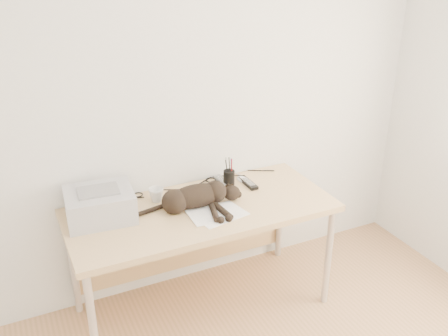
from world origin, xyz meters
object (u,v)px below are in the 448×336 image
desk (196,220)px  mouse (243,178)px  cat (194,198)px  printer (100,204)px  pen_cup (229,178)px  mug (156,195)px

desk → mouse: size_ratio=14.14×
cat → desk: bearing=62.9°
printer → pen_cup: bearing=4.4°
cat → printer: bearing=169.3°
mug → pen_cup: 0.50m
cat → mouse: bearing=27.6°
desk → mouse: (0.40, 0.13, 0.15)m
printer → mouse: printer is taller
desk → printer: 0.61m
pen_cup → mouse: bearing=9.2°
printer → mug: bearing=8.7°
printer → mug: printer is taller
printer → mug: size_ratio=4.34×
cat → mouse: 0.49m
desk → pen_cup: (0.28, 0.12, 0.19)m
printer → mouse: (0.97, 0.08, -0.07)m
desk → printer: (-0.57, 0.05, 0.22)m
printer → cat: size_ratio=0.60×
desk → pen_cup: 0.36m
mug → pen_cup: (0.50, 0.01, 0.01)m
printer → mug: (0.35, 0.05, -0.04)m
printer → pen_cup: (0.85, 0.07, -0.03)m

